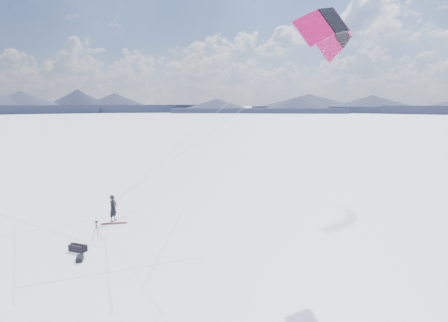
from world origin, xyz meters
The scene contains 9 objects.
ground centered at (0.00, 0.00, 0.00)m, with size 1800.00×1800.00×0.00m, color white.
horizon_hills centered at (0.00, 0.00, 3.02)m, with size 704.47×706.88×8.00m.
snow_tracks centered at (-0.65, -0.35, 0.00)m, with size 14.76×10.25×0.01m.
snowkiter centered at (-0.87, 3.22, 0.00)m, with size 0.67×0.44×1.83m, color black.
snowboard centered at (-0.41, 2.78, 0.02)m, with size 1.68×0.31×0.04m, color maroon.
tripod centered at (0.96, 0.02, 0.77)m, with size 0.60×0.61×1.19m.
gear_bag_a centered at (1.30, -1.69, 0.19)m, with size 1.00×0.54×0.43m.
gear_bag_b centered at (2.41, -2.52, 0.13)m, with size 0.65×0.69×0.29m.
power_kite centered at (13.08, 4.64, 11.57)m, with size 15.31×6.73×11.31m.
Camera 1 is at (17.64, -15.10, 8.04)m, focal length 30.00 mm.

